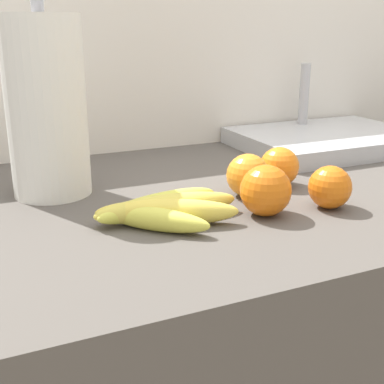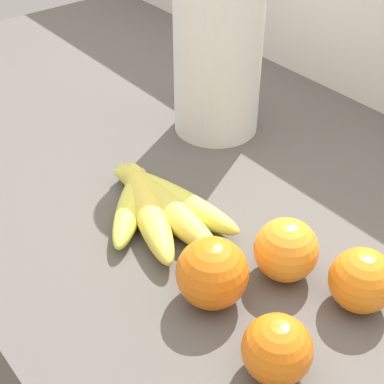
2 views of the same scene
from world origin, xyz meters
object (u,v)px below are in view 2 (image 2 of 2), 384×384
orange_front (211,272)px  paper_towel_roll (218,38)px  banana_bunch (157,205)px  orange_right (286,250)px  orange_back_right (277,349)px  orange_back_left (362,280)px

orange_front → paper_towel_roll: bearing=138.7°
banana_bunch → orange_front: 0.15m
orange_right → paper_towel_roll: size_ratio=0.22×
banana_bunch → orange_right: size_ratio=3.05×
orange_right → paper_towel_roll: (-0.30, 0.15, 0.11)m
orange_back_right → banana_bunch: bearing=169.3°
orange_back_left → orange_front: 0.16m
orange_back_left → orange_back_right: (0.01, -0.13, -0.00)m
banana_bunch → orange_back_left: (0.25, 0.08, 0.02)m
banana_bunch → orange_back_left: bearing=18.0°
banana_bunch → orange_back_right: orange_back_right is taller
orange_back_left → orange_back_right: size_ratio=1.03×
orange_front → paper_towel_roll: size_ratio=0.24×
orange_front → orange_right: bearing=75.4°
banana_bunch → orange_right: 0.18m
orange_right → orange_back_right: 0.14m
orange_front → paper_towel_roll: 0.38m
paper_towel_roll → orange_back_right: bearing=-33.4°
orange_right → orange_back_right: bearing=-49.3°
banana_bunch → paper_towel_roll: 0.27m
banana_bunch → orange_front: bearing=-13.5°
orange_back_right → paper_towel_roll: (-0.38, 0.25, 0.11)m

